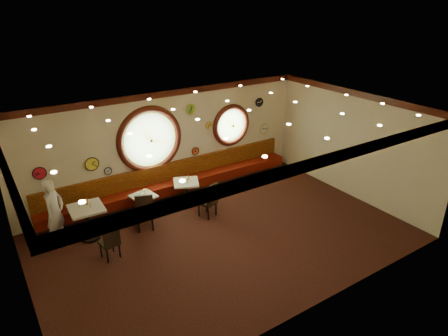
{
  "coord_description": "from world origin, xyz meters",
  "views": [
    {
      "loc": [
        -4.71,
        -7.16,
        5.64
      ],
      "look_at": [
        0.5,
        0.8,
        1.5
      ],
      "focal_mm": 32.0,
      "sensor_mm": 36.0,
      "label": 1
    }
  ],
  "objects_px": {
    "table_c": "(186,190)",
    "condiment_a_salt": "(79,206)",
    "table_a": "(88,219)",
    "condiment_b_pepper": "(144,195)",
    "condiment_a_bottle": "(87,201)",
    "waiter": "(55,212)",
    "condiment_b_bottle": "(144,192)",
    "condiment_c_bottle": "(188,178)",
    "condiment_c_pepper": "(187,181)",
    "table_b": "(144,204)",
    "condiment_a_pepper": "(90,206)",
    "condiment_c_salt": "(185,180)",
    "chair_a": "(110,239)",
    "chair_b": "(145,210)",
    "chair_c": "(210,198)",
    "condiment_b_salt": "(140,194)"
  },
  "relations": [
    {
      "from": "table_c",
      "to": "condiment_a_salt",
      "type": "bearing_deg",
      "value": -178.52
    },
    {
      "from": "condiment_a_salt",
      "to": "table_a",
      "type": "bearing_deg",
      "value": -37.35
    },
    {
      "from": "condiment_b_pepper",
      "to": "condiment_a_bottle",
      "type": "relative_size",
      "value": 0.57
    },
    {
      "from": "waiter",
      "to": "condiment_b_bottle",
      "type": "bearing_deg",
      "value": -47.22
    },
    {
      "from": "condiment_c_bottle",
      "to": "condiment_c_pepper",
      "type": "bearing_deg",
      "value": -131.08
    },
    {
      "from": "table_c",
      "to": "table_b",
      "type": "bearing_deg",
      "value": 178.27
    },
    {
      "from": "table_c",
      "to": "condiment_a_pepper",
      "type": "bearing_deg",
      "value": -174.97
    },
    {
      "from": "condiment_c_salt",
      "to": "condiment_a_bottle",
      "type": "height_order",
      "value": "condiment_a_bottle"
    },
    {
      "from": "chair_a",
      "to": "chair_b",
      "type": "relative_size",
      "value": 0.89
    },
    {
      "from": "chair_a",
      "to": "condiment_b_pepper",
      "type": "height_order",
      "value": "chair_a"
    },
    {
      "from": "condiment_a_salt",
      "to": "condiment_b_bottle",
      "type": "height_order",
      "value": "condiment_a_salt"
    },
    {
      "from": "table_b",
      "to": "condiment_a_bottle",
      "type": "distance_m",
      "value": 1.59
    },
    {
      "from": "condiment_c_salt",
      "to": "waiter",
      "type": "distance_m",
      "value": 3.5
    },
    {
      "from": "chair_b",
      "to": "waiter",
      "type": "xyz_separation_m",
      "value": [
        -2.0,
        0.69,
        0.23
      ]
    },
    {
      "from": "table_a",
      "to": "table_b",
      "type": "height_order",
      "value": "table_a"
    },
    {
      "from": "table_a",
      "to": "waiter",
      "type": "relative_size",
      "value": 0.52
    },
    {
      "from": "condiment_a_pepper",
      "to": "condiment_b_bottle",
      "type": "bearing_deg",
      "value": 12.41
    },
    {
      "from": "chair_c",
      "to": "condiment_b_salt",
      "type": "xyz_separation_m",
      "value": [
        -1.61,
        1.0,
        0.15
      ]
    },
    {
      "from": "waiter",
      "to": "condiment_a_bottle",
      "type": "bearing_deg",
      "value": -57.44
    },
    {
      "from": "chair_a",
      "to": "condiment_c_pepper",
      "type": "height_order",
      "value": "chair_a"
    },
    {
      "from": "condiment_c_pepper",
      "to": "condiment_c_bottle",
      "type": "height_order",
      "value": "condiment_c_bottle"
    },
    {
      "from": "table_b",
      "to": "condiment_b_salt",
      "type": "height_order",
      "value": "condiment_b_salt"
    },
    {
      "from": "chair_a",
      "to": "condiment_c_bottle",
      "type": "distance_m",
      "value": 3.11
    },
    {
      "from": "condiment_a_pepper",
      "to": "condiment_c_bottle",
      "type": "distance_m",
      "value": 2.88
    },
    {
      "from": "condiment_b_pepper",
      "to": "condiment_c_pepper",
      "type": "height_order",
      "value": "condiment_c_pepper"
    },
    {
      "from": "chair_c",
      "to": "condiment_b_pepper",
      "type": "distance_m",
      "value": 1.78
    },
    {
      "from": "condiment_c_bottle",
      "to": "waiter",
      "type": "bearing_deg",
      "value": 179.44
    },
    {
      "from": "table_c",
      "to": "condiment_a_salt",
      "type": "height_order",
      "value": "condiment_a_salt"
    },
    {
      "from": "table_c",
      "to": "chair_c",
      "type": "height_order",
      "value": "chair_c"
    },
    {
      "from": "condiment_b_pepper",
      "to": "condiment_c_pepper",
      "type": "distance_m",
      "value": 1.3
    },
    {
      "from": "condiment_b_pepper",
      "to": "condiment_b_salt",
      "type": "bearing_deg",
      "value": 131.91
    },
    {
      "from": "table_a",
      "to": "chair_b",
      "type": "distance_m",
      "value": 1.39
    },
    {
      "from": "chair_b",
      "to": "chair_a",
      "type": "bearing_deg",
      "value": -129.12
    },
    {
      "from": "table_a",
      "to": "condiment_a_bottle",
      "type": "distance_m",
      "value": 0.44
    },
    {
      "from": "condiment_c_pepper",
      "to": "table_b",
      "type": "bearing_deg",
      "value": 174.95
    },
    {
      "from": "chair_c",
      "to": "condiment_b_pepper",
      "type": "height_order",
      "value": "chair_c"
    },
    {
      "from": "table_a",
      "to": "condiment_c_pepper",
      "type": "relative_size",
      "value": 9.0
    },
    {
      "from": "chair_b",
      "to": "condiment_b_salt",
      "type": "distance_m",
      "value": 0.7
    },
    {
      "from": "condiment_b_bottle",
      "to": "waiter",
      "type": "bearing_deg",
      "value": -179.84
    },
    {
      "from": "chair_b",
      "to": "condiment_b_salt",
      "type": "height_order",
      "value": "chair_b"
    },
    {
      "from": "chair_b",
      "to": "table_b",
      "type": "bearing_deg",
      "value": 88.37
    },
    {
      "from": "chair_b",
      "to": "condiment_c_bottle",
      "type": "relative_size",
      "value": 4.13
    },
    {
      "from": "table_c",
      "to": "condiment_c_bottle",
      "type": "xyz_separation_m",
      "value": [
        0.11,
        0.05,
        0.36
      ]
    },
    {
      "from": "chair_c",
      "to": "condiment_c_bottle",
      "type": "bearing_deg",
      "value": 77.55
    },
    {
      "from": "chair_c",
      "to": "condiment_b_bottle",
      "type": "relative_size",
      "value": 4.24
    },
    {
      "from": "table_a",
      "to": "chair_b",
      "type": "relative_size",
      "value": 1.33
    },
    {
      "from": "condiment_a_pepper",
      "to": "table_a",
      "type": "bearing_deg",
      "value": 145.5
    },
    {
      "from": "condiment_a_bottle",
      "to": "condiment_c_bottle",
      "type": "height_order",
      "value": "condiment_a_bottle"
    },
    {
      "from": "chair_b",
      "to": "condiment_b_bottle",
      "type": "xyz_separation_m",
      "value": [
        0.3,
        0.7,
        0.13
      ]
    },
    {
      "from": "chair_a",
      "to": "chair_b",
      "type": "distance_m",
      "value": 1.35
    }
  ]
}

